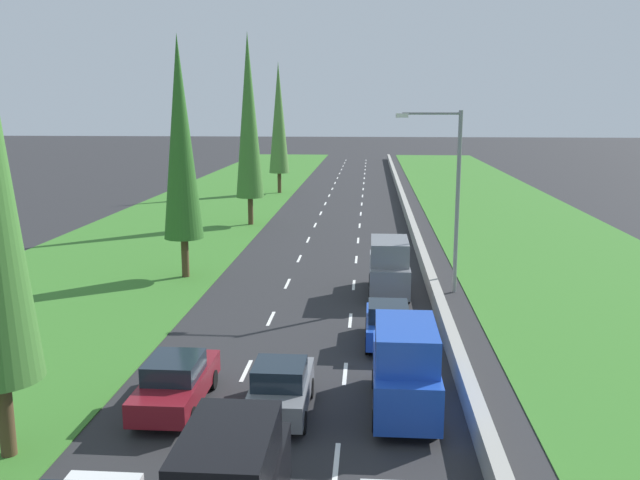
{
  "coord_description": "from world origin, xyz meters",
  "views": [
    {
      "loc": [
        2.53,
        -1.27,
        9.17
      ],
      "look_at": [
        -0.84,
        43.93,
        0.21
      ],
      "focal_mm": 37.98,
      "sensor_mm": 36.0,
      "label": 1
    }
  ],
  "objects": [
    {
      "name": "blue_van_right_lane",
      "position": [
        3.66,
        18.2,
        1.4
      ],
      "size": [
        1.96,
        4.9,
        2.82
      ],
      "color": "#1E47B7",
      "rests_on": "ground"
    },
    {
      "name": "lane_markings",
      "position": [
        0.0,
        60.0,
        0.01
      ],
      "size": [
        3.64,
        116.0,
        0.01
      ],
      "color": "white",
      "rests_on": "ground"
    },
    {
      "name": "grass_verge_right",
      "position": [
        14.35,
        60.0,
        0.02
      ],
      "size": [
        14.0,
        140.0,
        0.04
      ],
      "primitive_type": "cube",
      "color": "#387528",
      "rests_on": "ground"
    },
    {
      "name": "median_barrier",
      "position": [
        5.7,
        60.0,
        0.42
      ],
      "size": [
        0.44,
        120.0,
        0.85
      ],
      "primitive_type": "cube",
      "color": "#9E9B93",
      "rests_on": "ground"
    },
    {
      "name": "maroon_sedan_left_lane",
      "position": [
        -3.37,
        17.97,
        0.81
      ],
      "size": [
        1.82,
        4.5,
        1.64
      ],
      "color": "maroon",
      "rests_on": "ground"
    },
    {
      "name": "grass_verge_left",
      "position": [
        -12.65,
        60.0,
        0.02
      ],
      "size": [
        14.0,
        140.0,
        0.04
      ],
      "primitive_type": "cube",
      "color": "#387528",
      "rests_on": "ground"
    },
    {
      "name": "poplar_tree_fourth",
      "position": [
        -7.22,
        70.78,
        7.94
      ],
      "size": [
        2.14,
        2.14,
        13.78
      ],
      "color": "#4C3823",
      "rests_on": "ground"
    },
    {
      "name": "blue_hatchback_right_lane",
      "position": [
        3.3,
        24.16,
        0.84
      ],
      "size": [
        1.74,
        3.9,
        1.72
      ],
      "color": "#1E47B7",
      "rests_on": "ground"
    },
    {
      "name": "street_light_mast",
      "position": [
        6.47,
        32.0,
        5.23
      ],
      "size": [
        3.2,
        0.28,
        9.0
      ],
      "color": "gray",
      "rests_on": "ground"
    },
    {
      "name": "grey_van_right_lane",
      "position": [
        3.52,
        31.32,
        1.4
      ],
      "size": [
        1.96,
        4.9,
        2.82
      ],
      "color": "slate",
      "rests_on": "ground"
    },
    {
      "name": "poplar_tree_third",
      "position": [
        -6.84,
        50.81,
        8.42
      ],
      "size": [
        2.17,
        2.17,
        14.74
      ],
      "color": "#4C3823",
      "rests_on": "ground"
    },
    {
      "name": "poplar_tree_second",
      "position": [
        -7.46,
        33.98,
        7.5
      ],
      "size": [
        2.12,
        2.12,
        12.9
      ],
      "color": "#4C3823",
      "rests_on": "ground"
    },
    {
      "name": "grey_hatchback_centre_lane",
      "position": [
        -0.06,
        17.69,
        0.84
      ],
      "size": [
        1.74,
        3.9,
        1.72
      ],
      "color": "slate",
      "rests_on": "ground"
    },
    {
      "name": "ground_plane",
      "position": [
        0.0,
        60.0,
        0.0
      ],
      "size": [
        300.0,
        300.0,
        0.0
      ],
      "primitive_type": "plane",
      "color": "#28282B",
      "rests_on": "ground"
    }
  ]
}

